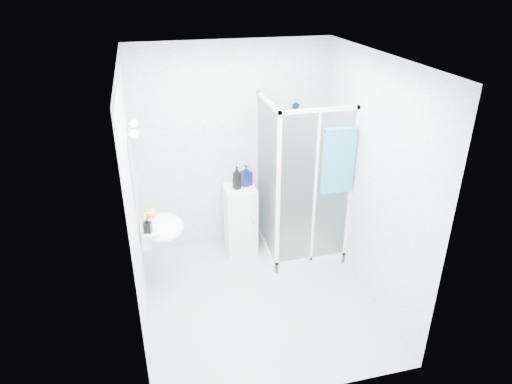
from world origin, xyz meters
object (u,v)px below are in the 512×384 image
object	(u,v)px
soap_dispenser_orange	(151,212)
soap_dispenser_black	(148,225)
shampoo_bottle_a	(237,177)
hand_towel	(338,159)
storage_cabinet	(241,220)
shampoo_bottle_b	(246,175)
wall_basin	(160,228)
shower_enclosure	(296,223)

from	to	relation	value
soap_dispenser_orange	soap_dispenser_black	size ratio (longest dim) A/B	0.94
shampoo_bottle_a	hand_towel	bearing A→B (deg)	-32.01
hand_towel	soap_dispenser_orange	distance (m)	2.12
storage_cabinet	shampoo_bottle_b	world-z (taller)	shampoo_bottle_b
storage_cabinet	soap_dispenser_orange	xyz separation A→B (m)	(-1.08, -0.44, 0.49)
soap_dispenser_black	shampoo_bottle_a	bearing A→B (deg)	33.36
soap_dispenser_black	wall_basin	bearing A→B (deg)	54.03
shampoo_bottle_a	soap_dispenser_black	distance (m)	1.30
shampoo_bottle_a	shampoo_bottle_b	bearing A→B (deg)	28.32
hand_towel	shampoo_bottle_a	world-z (taller)	hand_towel
wall_basin	shampoo_bottle_a	bearing A→B (deg)	29.49
shampoo_bottle_b	shampoo_bottle_a	bearing A→B (deg)	-151.68
wall_basin	soap_dispenser_orange	bearing A→B (deg)	122.29
hand_towel	shampoo_bottle_a	size ratio (longest dim) A/B	2.62
shower_enclosure	shampoo_bottle_b	bearing A→B (deg)	152.26
wall_basin	soap_dispenser_orange	size ratio (longest dim) A/B	3.56
storage_cabinet	shampoo_bottle_a	size ratio (longest dim) A/B	3.09
hand_towel	shampoo_bottle_b	xyz separation A→B (m)	(-0.88, 0.70, -0.40)
storage_cabinet	soap_dispenser_black	size ratio (longest dim) A/B	5.37
storage_cabinet	soap_dispenser_black	world-z (taller)	soap_dispenser_black
hand_towel	shower_enclosure	bearing A→B (deg)	127.83
wall_basin	shampoo_bottle_b	world-z (taller)	shampoo_bottle_b
wall_basin	hand_towel	size ratio (longest dim) A/B	0.73
wall_basin	shampoo_bottle_b	size ratio (longest dim) A/B	2.13
storage_cabinet	shower_enclosure	bearing A→B (deg)	-20.05
shampoo_bottle_b	soap_dispenser_orange	bearing A→B (deg)	-157.47
wall_basin	storage_cabinet	size ratio (longest dim) A/B	0.62
hand_towel	wall_basin	bearing A→B (deg)	177.53
soap_dispenser_orange	shampoo_bottle_a	bearing A→B (deg)	21.78
soap_dispenser_orange	storage_cabinet	bearing A→B (deg)	21.96
shower_enclosure	soap_dispenser_orange	bearing A→B (deg)	-173.79
shower_enclosure	shampoo_bottle_a	distance (m)	0.95
wall_basin	storage_cabinet	world-z (taller)	wall_basin
hand_towel	storage_cabinet	bearing A→B (deg)	146.01
shower_enclosure	soap_dispenser_orange	distance (m)	1.81
shower_enclosure	storage_cabinet	size ratio (longest dim) A/B	2.22
wall_basin	hand_towel	world-z (taller)	hand_towel
storage_cabinet	soap_dispenser_orange	size ratio (longest dim) A/B	5.74
wall_basin	soap_dispenser_black	distance (m)	0.26
shower_enclosure	storage_cabinet	distance (m)	0.70
shower_enclosure	shampoo_bottle_a	xyz separation A→B (m)	(-0.69, 0.23, 0.60)
shampoo_bottle_b	soap_dispenser_orange	size ratio (longest dim) A/B	1.68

